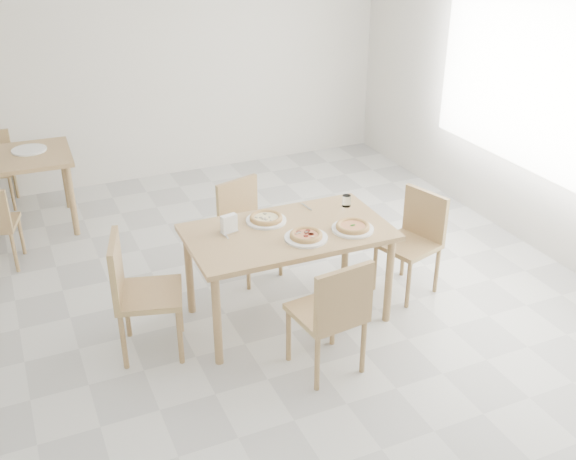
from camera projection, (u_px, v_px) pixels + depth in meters
name	position (u px, v px, depth m)	size (l,w,h in m)	color
room	(562.00, 89.00, 5.60)	(7.28, 7.00, 7.00)	silver
main_table	(288.00, 240.00, 4.98)	(1.51, 0.87, 0.75)	tan
chair_south	(333.00, 310.00, 4.43)	(0.48, 0.48, 0.87)	tan
chair_north	(245.00, 221.00, 5.69)	(0.51, 0.51, 0.82)	tan
chair_west	(136.00, 288.00, 4.65)	(0.55, 0.55, 0.91)	tan
chair_east	(415.00, 235.00, 5.44)	(0.52, 0.52, 0.84)	tan
plate_margherita	(353.00, 229.00, 4.94)	(0.31, 0.31, 0.02)	white
plate_mushroom	(266.00, 220.00, 5.06)	(0.30, 0.30, 0.02)	white
plate_pepperoni	(306.00, 238.00, 4.81)	(0.31, 0.31, 0.02)	white
pizza_margherita	(353.00, 226.00, 4.93)	(0.30, 0.30, 0.03)	#EEC970
pizza_mushroom	(266.00, 218.00, 5.05)	(0.29, 0.29, 0.03)	#EEC970
pizza_pepperoni	(306.00, 235.00, 4.80)	(0.29, 0.29, 0.03)	#EEC970
tumbler_a	(226.00, 226.00, 4.89)	(0.08, 0.08, 0.10)	white
tumbler_b	(346.00, 201.00, 5.30)	(0.07, 0.07, 0.09)	white
napkin_holder	(229.00, 225.00, 4.87)	(0.14, 0.09, 0.14)	silver
fork_a	(306.00, 207.00, 5.30)	(0.01, 0.16, 0.01)	silver
fork_b	(225.00, 234.00, 4.88)	(0.01, 0.17, 0.01)	silver
plate_empty	(29.00, 150.00, 6.45)	(0.33, 0.33, 0.02)	white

